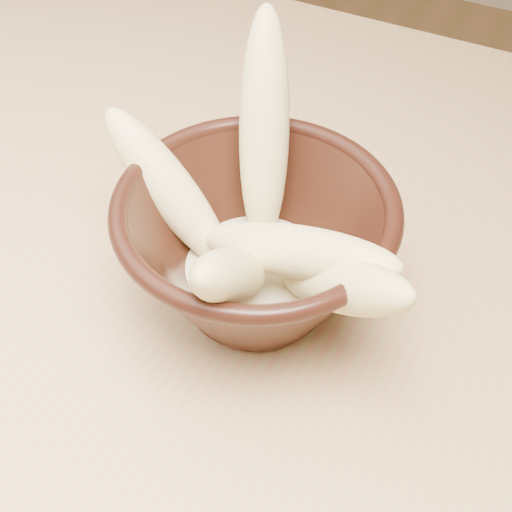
{
  "coord_description": "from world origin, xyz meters",
  "views": [
    {
      "loc": [
        0.17,
        -0.39,
        1.2
      ],
      "look_at": [
        0.01,
        -0.07,
        0.8
      ],
      "focal_mm": 50.0,
      "sensor_mm": 36.0,
      "label": 1
    }
  ],
  "objects": [
    {
      "name": "table",
      "position": [
        0.0,
        0.0,
        0.67
      ],
      "size": [
        1.2,
        0.8,
        0.75
      ],
      "color": "tan",
      "rests_on": "ground"
    },
    {
      "name": "bowl",
      "position": [
        0.01,
        -0.07,
        0.81
      ],
      "size": [
        0.21,
        0.21,
        0.11
      ],
      "rotation": [
        0.0,
        0.0,
        -0.29
      ],
      "color": "black",
      "rests_on": "table"
    },
    {
      "name": "milk_puddle",
      "position": [
        0.01,
        -0.07,
        0.79
      ],
      "size": [
        0.12,
        0.12,
        0.02
      ],
      "primitive_type": "cylinder",
      "color": "beige",
      "rests_on": "bowl"
    },
    {
      "name": "banana_upright",
      "position": [
        -0.02,
        -0.0,
        0.87
      ],
      "size": [
        0.09,
        0.13,
        0.17
      ],
      "primitive_type": "ellipsoid",
      "rotation": [
        0.53,
        0.0,
        3.58
      ],
      "color": "#FAE893",
      "rests_on": "bowl"
    },
    {
      "name": "banana_left",
      "position": [
        -0.07,
        -0.06,
        0.84
      ],
      "size": [
        0.14,
        0.07,
        0.12
      ],
      "primitive_type": "ellipsoid",
      "rotation": [
        0.9,
        0.0,
        -1.8
      ],
      "color": "#FAE893",
      "rests_on": "bowl"
    },
    {
      "name": "banana_right",
      "position": [
        0.09,
        -0.09,
        0.84
      ],
      "size": [
        0.14,
        0.1,
        0.12
      ],
      "primitive_type": "ellipsoid",
      "rotation": [
        0.92,
        0.0,
        1.07
      ],
      "color": "#FAE893",
      "rests_on": "bowl"
    },
    {
      "name": "banana_across",
      "position": [
        0.05,
        -0.08,
        0.84
      ],
      "size": [
        0.17,
        0.05,
        0.09
      ],
      "primitive_type": "ellipsoid",
      "rotation": [
        1.24,
        0.0,
        1.49
      ],
      "color": "#FAE893",
      "rests_on": "bowl"
    },
    {
      "name": "banana_front",
      "position": [
        0.02,
        -0.12,
        0.84
      ],
      "size": [
        0.06,
        0.13,
        0.13
      ],
      "primitive_type": "ellipsoid",
      "rotation": [
        0.77,
        0.0,
        0.15
      ],
      "color": "#FAE893",
      "rests_on": "bowl"
    }
  ]
}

